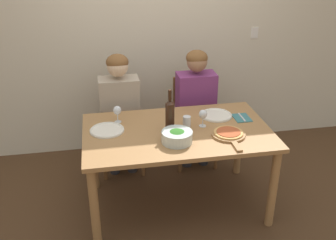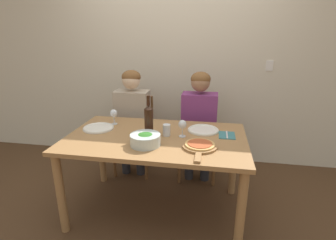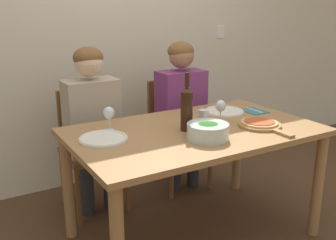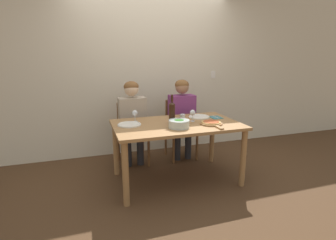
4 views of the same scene
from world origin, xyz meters
name	(u,v)px [view 3 (image 3 of 4)]	position (x,y,z in m)	size (l,w,h in m)	color
ground_plane	(193,234)	(0.00, 0.00, 0.00)	(40.00, 40.00, 0.00)	#4C331E
back_wall	(115,24)	(0.00, 1.21, 1.35)	(10.00, 0.06, 2.70)	beige
dining_table	(194,143)	(0.00, 0.00, 0.66)	(1.55, 0.93, 0.76)	#9E7042
chair_left	(89,144)	(-0.43, 0.78, 0.49)	(0.42, 0.42, 0.90)	brown
chair_right	(175,128)	(0.33, 0.78, 0.49)	(0.42, 0.42, 0.90)	brown
person_woman	(93,116)	(-0.43, 0.67, 0.74)	(0.47, 0.51, 1.23)	#28282D
person_man	(182,103)	(0.33, 0.67, 0.74)	(0.47, 0.51, 1.23)	#28282D
wine_bottle	(187,108)	(-0.06, 0.00, 0.90)	(0.08, 0.08, 0.36)	black
broccoli_bowl	(208,131)	(-0.04, -0.20, 0.81)	(0.24, 0.24, 0.10)	silver
dinner_plate_left	(103,138)	(-0.57, 0.09, 0.77)	(0.28, 0.28, 0.02)	silver
dinner_plate_right	(224,111)	(0.40, 0.21, 0.77)	(0.28, 0.28, 0.02)	silver
pizza_on_board	(260,124)	(0.39, -0.17, 0.77)	(0.28, 0.42, 0.04)	#9E7042
wine_glass_left	(109,114)	(-0.47, 0.24, 0.86)	(0.07, 0.07, 0.15)	silver
wine_glass_right	(221,107)	(0.23, 0.03, 0.86)	(0.07, 0.07, 0.15)	silver
water_tumbler	(203,118)	(0.09, 0.03, 0.81)	(0.07, 0.07, 0.10)	silver
fork_on_napkin	(254,111)	(0.61, 0.12, 0.76)	(0.14, 0.18, 0.01)	#387075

